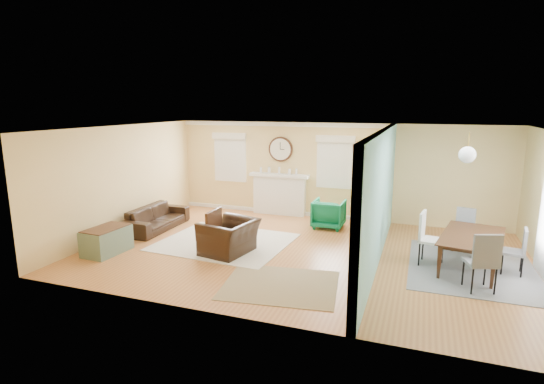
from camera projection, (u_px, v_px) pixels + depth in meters
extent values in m
plane|color=#AC6434|center=(303.00, 253.00, 8.97)|extent=(9.00, 9.00, 0.00)
cube|color=#DBB875|center=(333.00, 171.00, 11.47)|extent=(9.00, 0.02, 2.60)
cube|color=#DBB875|center=(246.00, 234.00, 5.94)|extent=(9.00, 0.02, 2.60)
cube|color=#DBB875|center=(123.00, 180.00, 10.19)|extent=(0.02, 6.00, 2.60)
cube|color=white|center=(305.00, 129.00, 8.44)|extent=(9.00, 6.00, 0.02)
cube|color=#DBB875|center=(385.00, 185.00, 9.50)|extent=(0.12, 3.20, 2.60)
cube|color=#DBB875|center=(359.00, 235.00, 5.90)|extent=(0.12, 1.00, 2.60)
cube|color=#DBB875|center=(375.00, 147.00, 6.97)|extent=(0.12, 1.80, 0.40)
cube|color=white|center=(373.00, 210.00, 8.09)|extent=(0.04, 0.12, 2.20)
cube|color=white|center=(359.00, 238.00, 6.43)|extent=(0.04, 0.12, 2.20)
cube|color=white|center=(370.00, 158.00, 7.03)|extent=(0.04, 1.92, 0.12)
cube|color=#79C4C1|center=(382.00, 198.00, 8.19)|extent=(0.02, 6.00, 2.60)
cube|color=white|center=(279.00, 195.00, 12.01)|extent=(1.50, 0.24, 1.10)
cube|color=white|center=(279.00, 175.00, 11.86)|extent=(1.70, 0.30, 0.08)
cube|color=black|center=(281.00, 196.00, 12.11)|extent=(0.85, 0.02, 0.75)
cube|color=gold|center=(279.00, 200.00, 12.02)|extent=(0.85, 0.02, 0.62)
cylinder|color=#442615|center=(281.00, 149.00, 11.83)|extent=(0.70, 0.06, 0.70)
cylinder|color=silver|center=(280.00, 149.00, 11.79)|extent=(0.60, 0.01, 0.60)
cube|color=black|center=(280.00, 146.00, 11.77)|extent=(0.02, 0.01, 0.20)
cube|color=black|center=(282.00, 149.00, 11.77)|extent=(0.12, 0.01, 0.02)
cube|color=white|center=(231.00, 158.00, 12.41)|extent=(0.90, 0.03, 1.30)
cube|color=white|center=(230.00, 158.00, 12.38)|extent=(1.00, 0.04, 1.40)
cube|color=white|center=(229.00, 136.00, 12.21)|extent=(1.05, 0.10, 0.18)
cube|color=white|center=(335.00, 162.00, 11.38)|extent=(0.90, 0.03, 1.30)
cube|color=white|center=(335.00, 162.00, 11.36)|extent=(1.00, 0.04, 1.40)
cube|color=white|center=(336.00, 139.00, 11.19)|extent=(1.05, 0.10, 0.18)
cylinder|color=gold|center=(469.00, 141.00, 7.48)|extent=(0.02, 0.02, 0.30)
sphere|color=white|center=(467.00, 155.00, 7.53)|extent=(0.30, 0.30, 0.30)
cube|color=white|center=(225.00, 242.00, 9.64)|extent=(2.94, 2.59, 0.01)
cube|color=#9F8863|center=(280.00, 285.00, 7.36)|extent=(2.15, 1.84, 0.01)
cube|color=slate|center=(471.00, 268.00, 8.11)|extent=(2.27, 2.83, 0.01)
imported|color=black|center=(156.00, 218.00, 10.64)|extent=(0.79, 1.97, 0.57)
imported|color=black|center=(229.00, 237.00, 8.87)|extent=(1.14, 1.25, 0.71)
imported|color=#056235|center=(329.00, 214.00, 10.75)|extent=(0.77, 0.79, 0.71)
cube|color=slate|center=(107.00, 241.00, 8.91)|extent=(0.64, 1.00, 0.54)
cube|color=#442615|center=(106.00, 228.00, 8.85)|extent=(0.61, 0.95, 0.02)
cube|color=olive|center=(371.00, 221.00, 9.94)|extent=(0.54, 1.61, 0.80)
cube|color=#442615|center=(356.00, 219.00, 9.56)|extent=(0.01, 0.43, 0.22)
cube|color=#442615|center=(356.00, 230.00, 9.61)|extent=(0.01, 0.43, 0.22)
cube|color=#442615|center=(360.00, 214.00, 10.00)|extent=(0.01, 0.43, 0.22)
cube|color=#442615|center=(359.00, 225.00, 10.06)|extent=(0.01, 0.43, 0.22)
cube|color=#442615|center=(362.00, 209.00, 10.45)|extent=(0.01, 0.43, 0.22)
cube|color=#442615|center=(362.00, 219.00, 10.50)|extent=(0.01, 0.43, 0.22)
imported|color=black|center=(372.00, 191.00, 9.81)|extent=(0.25, 1.10, 0.63)
cylinder|color=white|center=(364.00, 239.00, 9.08)|extent=(0.33, 0.33, 0.49)
imported|color=#337F33|center=(365.00, 218.00, 8.99)|extent=(0.53, 0.53, 0.45)
imported|color=#442615|center=(473.00, 252.00, 8.05)|extent=(1.38, 2.03, 0.66)
cube|color=slate|center=(463.00, 230.00, 9.15)|extent=(0.47, 0.47, 0.05)
cube|color=slate|center=(464.00, 220.00, 9.10)|extent=(0.39, 0.15, 0.46)
cylinder|color=black|center=(472.00, 239.00, 9.23)|extent=(0.03, 0.03, 0.39)
cylinder|color=black|center=(469.00, 243.00, 8.98)|extent=(0.03, 0.03, 0.39)
cylinder|color=black|center=(456.00, 237.00, 9.41)|extent=(0.03, 0.03, 0.39)
cylinder|color=black|center=(453.00, 241.00, 9.15)|extent=(0.03, 0.03, 0.39)
cube|color=slate|center=(480.00, 263.00, 7.07)|extent=(0.58, 0.58, 0.05)
cube|color=slate|center=(482.00, 247.00, 7.01)|extent=(0.45, 0.19, 0.55)
cylinder|color=black|center=(472.00, 282.00, 6.95)|extent=(0.03, 0.03, 0.46)
cylinder|color=black|center=(463.00, 273.00, 7.31)|extent=(0.03, 0.03, 0.46)
cylinder|color=black|center=(495.00, 282.00, 6.94)|extent=(0.03, 0.03, 0.46)
cylinder|color=black|center=(485.00, 273.00, 7.30)|extent=(0.03, 0.03, 0.46)
cube|color=white|center=(432.00, 241.00, 8.21)|extent=(0.53, 0.53, 0.05)
cube|color=white|center=(433.00, 227.00, 8.15)|extent=(0.12, 0.46, 0.55)
cylinder|color=black|center=(423.00, 249.00, 8.51)|extent=(0.03, 0.03, 0.46)
cylinder|color=black|center=(442.00, 252.00, 8.33)|extent=(0.03, 0.03, 0.46)
cylinder|color=black|center=(419.00, 255.00, 8.19)|extent=(0.03, 0.03, 0.46)
cylinder|color=black|center=(440.00, 258.00, 8.01)|extent=(0.03, 0.03, 0.46)
cube|color=slate|center=(513.00, 252.00, 7.78)|extent=(0.44, 0.44, 0.05)
cube|color=slate|center=(514.00, 240.00, 7.74)|extent=(0.11, 0.39, 0.46)
cylinder|color=black|center=(522.00, 268.00, 7.62)|extent=(0.03, 0.03, 0.39)
cylinder|color=black|center=(502.00, 265.00, 7.77)|extent=(0.03, 0.03, 0.39)
cylinder|color=black|center=(521.00, 262.00, 7.89)|extent=(0.03, 0.03, 0.39)
cylinder|color=black|center=(502.00, 259.00, 8.04)|extent=(0.03, 0.03, 0.39)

